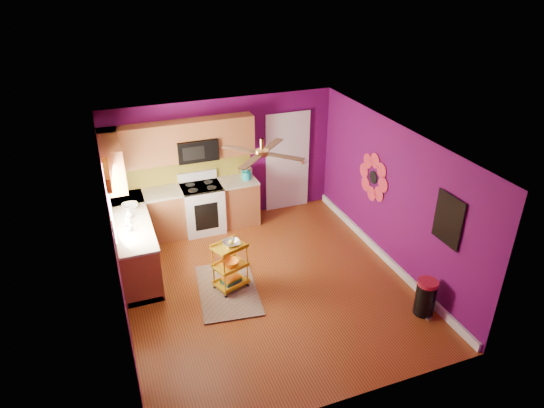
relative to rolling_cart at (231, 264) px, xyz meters
name	(u,v)px	position (x,y,z in m)	size (l,w,h in m)	color
ground	(267,285)	(0.57, -0.15, -0.47)	(5.00, 5.00, 0.00)	#662C10
room_envelope	(269,197)	(0.60, -0.15, 1.17)	(4.54, 5.04, 2.52)	#5C0A53
lower_cabinets	(165,225)	(-0.77, 1.67, -0.03)	(2.81, 2.31, 0.94)	brown
electric_range	(202,207)	(0.02, 2.02, 0.02)	(0.76, 0.66, 1.13)	white
upper_cabinetry	(159,149)	(-0.67, 2.02, 1.33)	(2.80, 2.30, 1.26)	brown
left_window	(107,186)	(-1.65, 0.90, 1.27)	(0.08, 1.35, 1.08)	white
panel_door	(287,163)	(1.92, 2.32, 0.56)	(0.95, 0.11, 2.15)	white
right_wall_art	(404,195)	(2.80, -0.49, 0.98)	(0.04, 2.74, 1.04)	black
ceiling_fan	(262,152)	(0.57, 0.05, 1.82)	(1.01, 1.01, 0.26)	#BF8C3F
shag_rug	(228,290)	(-0.08, -0.04, -0.46)	(0.93, 1.51, 0.02)	black
rolling_cart	(231,264)	(0.00, 0.00, 0.00)	(0.60, 0.52, 0.91)	gold
trash_can	(425,297)	(2.57, -1.63, -0.17)	(0.38, 0.39, 0.59)	black
teal_kettle	(246,175)	(0.94, 2.02, 0.56)	(0.18, 0.18, 0.21)	teal
toaster	(246,172)	(0.97, 2.16, 0.56)	(0.22, 0.15, 0.18)	beige
soap_bottle_a	(127,220)	(-1.43, 1.03, 0.56)	(0.08, 0.08, 0.17)	#EA3F72
soap_bottle_b	(129,213)	(-1.38, 1.25, 0.55)	(0.12, 0.12, 0.16)	white
counter_dish	(130,206)	(-1.33, 1.60, 0.51)	(0.28, 0.28, 0.07)	white
counter_cup	(129,228)	(-1.44, 0.81, 0.52)	(0.12, 0.12, 0.10)	white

